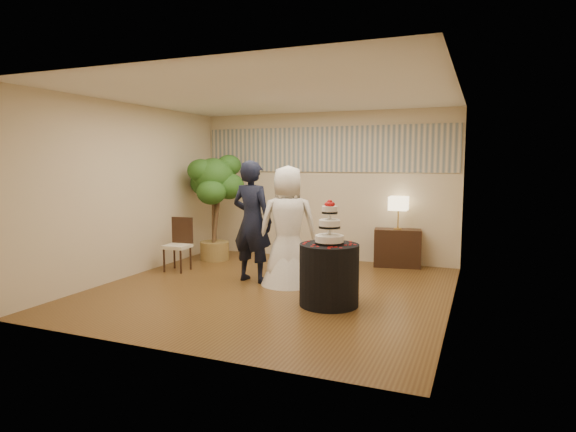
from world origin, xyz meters
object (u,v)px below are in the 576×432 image
at_px(bride, 288,226).
at_px(cake_table, 329,275).
at_px(wedding_cake, 330,222).
at_px(console, 397,248).
at_px(groom, 252,221).
at_px(table_lamp, 398,213).
at_px(side_chair, 177,245).
at_px(ficus_tree, 214,207).

bearing_deg(bride, cake_table, 114.56).
distance_m(cake_table, wedding_cake, 0.69).
relative_size(bride, console, 2.23).
distance_m(groom, table_lamp, 2.72).
relative_size(cake_table, wedding_cake, 1.40).
height_order(table_lamp, side_chair, table_lamp).
bearing_deg(bride, table_lamp, -149.17).
distance_m(groom, wedding_cake, 1.69).
bearing_deg(side_chair, bride, -6.72).
height_order(bride, table_lamp, bride).
relative_size(groom, cake_table, 2.34).
height_order(cake_table, side_chair, side_chair).
bearing_deg(console, side_chair, -162.38).
height_order(groom, bride, groom).
xyz_separation_m(bride, cake_table, (0.91, -0.80, -0.50)).
bearing_deg(ficus_tree, side_chair, -95.38).
xyz_separation_m(bride, ficus_tree, (-2.00, 1.18, 0.12)).
relative_size(console, side_chair, 0.89).
relative_size(console, table_lamp, 1.40).
height_order(groom, table_lamp, groom).
height_order(cake_table, table_lamp, table_lamp).
relative_size(cake_table, console, 0.99).
xyz_separation_m(wedding_cake, console, (0.43, 2.69, -0.76)).
distance_m(groom, console, 2.79).
xyz_separation_m(table_lamp, ficus_tree, (-3.34, -0.71, 0.05)).
bearing_deg(console, groom, -144.65).
bearing_deg(table_lamp, side_chair, -152.74).
xyz_separation_m(console, table_lamp, (0.00, 0.00, 0.63)).
distance_m(console, ficus_tree, 3.48).
height_order(groom, wedding_cake, groom).
height_order(bride, ficus_tree, ficus_tree).
distance_m(wedding_cake, ficus_tree, 3.52).
bearing_deg(cake_table, table_lamp, 80.89).
bearing_deg(ficus_tree, wedding_cake, -34.36).
bearing_deg(console, cake_table, -108.75).
distance_m(bride, console, 2.38).
height_order(bride, side_chair, bride).
height_order(ficus_tree, side_chair, ficus_tree).
xyz_separation_m(console, ficus_tree, (-3.34, -0.71, 0.68)).
bearing_deg(ficus_tree, bride, -30.62).
bearing_deg(wedding_cake, console, 80.89).
height_order(table_lamp, ficus_tree, ficus_tree).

